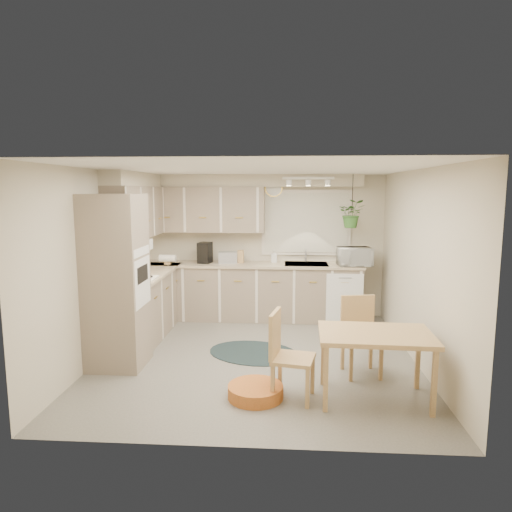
{
  "coord_description": "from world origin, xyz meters",
  "views": [
    {
      "loc": [
        0.37,
        -5.64,
        2.14
      ],
      "look_at": [
        -0.05,
        0.55,
        1.25
      ],
      "focal_mm": 32.0,
      "sensor_mm": 36.0,
      "label": 1
    }
  ],
  "objects_px": {
    "chair_left": "(293,356)",
    "pet_bed": "(256,392)",
    "chair_back": "(362,337)",
    "dining_table": "(374,366)",
    "microwave": "(355,255)",
    "braided_rug": "(254,353)"
  },
  "relations": [
    {
      "from": "chair_left",
      "to": "braided_rug",
      "type": "height_order",
      "value": "chair_left"
    },
    {
      "from": "braided_rug",
      "to": "microwave",
      "type": "xyz_separation_m",
      "value": [
        1.52,
        1.55,
        1.11
      ]
    },
    {
      "from": "dining_table",
      "to": "chair_left",
      "type": "xyz_separation_m",
      "value": [
        -0.83,
        -0.04,
        0.1
      ]
    },
    {
      "from": "braided_rug",
      "to": "chair_back",
      "type": "bearing_deg",
      "value": -25.6
    },
    {
      "from": "chair_left",
      "to": "chair_back",
      "type": "xyz_separation_m",
      "value": [
        0.8,
        0.68,
        -0.01
      ]
    },
    {
      "from": "braided_rug",
      "to": "microwave",
      "type": "distance_m",
      "value": 2.44
    },
    {
      "from": "dining_table",
      "to": "chair_left",
      "type": "bearing_deg",
      "value": -177.16
    },
    {
      "from": "chair_back",
      "to": "microwave",
      "type": "relative_size",
      "value": 1.72
    },
    {
      "from": "dining_table",
      "to": "chair_back",
      "type": "distance_m",
      "value": 0.65
    },
    {
      "from": "chair_left",
      "to": "microwave",
      "type": "bearing_deg",
      "value": 171.8
    },
    {
      "from": "chair_back",
      "to": "microwave",
      "type": "height_order",
      "value": "microwave"
    },
    {
      "from": "chair_left",
      "to": "braided_rug",
      "type": "relative_size",
      "value": 0.75
    },
    {
      "from": "braided_rug",
      "to": "microwave",
      "type": "bearing_deg",
      "value": 45.57
    },
    {
      "from": "chair_left",
      "to": "microwave",
      "type": "relative_size",
      "value": 1.74
    },
    {
      "from": "microwave",
      "to": "dining_table",
      "type": "bearing_deg",
      "value": -100.16
    },
    {
      "from": "microwave",
      "to": "chair_left",
      "type": "bearing_deg",
      "value": -115.96
    },
    {
      "from": "chair_back",
      "to": "pet_bed",
      "type": "relative_size",
      "value": 1.56
    },
    {
      "from": "chair_left",
      "to": "pet_bed",
      "type": "bearing_deg",
      "value": -77.52
    },
    {
      "from": "chair_left",
      "to": "braided_rug",
      "type": "bearing_deg",
      "value": -147.55
    },
    {
      "from": "dining_table",
      "to": "braided_rug",
      "type": "relative_size",
      "value": 0.93
    },
    {
      "from": "chair_back",
      "to": "pet_bed",
      "type": "distance_m",
      "value": 1.43
    },
    {
      "from": "chair_back",
      "to": "microwave",
      "type": "distance_m",
      "value": 2.28
    }
  ]
}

